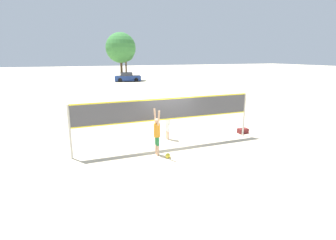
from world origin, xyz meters
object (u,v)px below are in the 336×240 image
Objects in this scene: player_spiker at (157,131)px; volleyball at (168,156)px; tree_right_cluster at (121,48)px; volleyball_net at (168,111)px; gear_bag at (243,131)px; parked_car_near at (127,77)px; tree_left_cluster at (126,53)px; player_blocker at (168,120)px.

volleyball is (0.30, -0.51, -0.96)m from player_spiker.
volleyball is 37.36m from tree_right_cluster.
player_spiker is 9.69× the size of volleyball.
gear_bag is (4.68, 0.39, -1.57)m from volleyball_net.
tree_right_cluster is at bearing 105.82° from parked_car_near.
player_spiker is 36.35m from tree_left_cluster.
parked_car_near is at bearing 79.66° from volleyball.
tree_left_cluster is (0.36, 2.22, 3.92)m from parked_car_near.
volleyball_net reaches higher than player_spiker.
gear_bag is at bearing 19.26° from volleyball.
player_spiker is 1.13m from volleyball.
volleyball_net is at bearing -98.49° from tree_right_cluster.
volleyball_net is at bearing -99.76° from tree_left_cluster.
tree_left_cluster is (5.95, 34.59, 2.89)m from volleyball_net.
player_spiker is 36.79m from tree_right_cluster.
player_blocker is at bearing 172.59° from gear_bag.
volleyball_net is 4.95m from gear_bag.
volleyball is 5.57m from gear_bag.
player_spiker is at bearing -100.89° from tree_left_cluster.
volleyball_net is at bearing -20.32° from player_blocker.
volleyball_net is 35.66m from tree_right_cluster.
tree_left_cluster is at bearing 87.87° from gear_bag.
volleyball is at bearing -148.91° from player_spiker.
tree_left_cluster is (6.83, 35.53, 3.52)m from player_spiker.
tree_right_cluster reaches higher than tree_left_cluster.
volleyball is at bearing -21.26° from player_blocker.
player_spiker is 5.80m from gear_bag.
player_blocker is at bearing 68.74° from volleyball.
volleyball_net is 1.46× the size of tree_left_cluster.
tree_right_cluster is at bearing 171.86° from player_blocker.
gear_bag is at bearing -90.92° from tree_right_cluster.
volleyball_net reaches higher than player_blocker.
parked_car_near is 0.55× the size of tree_right_cluster.
tree_left_cluster is 0.75× the size of tree_right_cluster.
player_spiker is 1.04× the size of player_blocker.
tree_left_cluster reaches higher than player_spiker.
player_blocker is at bearing -98.14° from tree_right_cluster.
tree_right_cluster is at bearing 81.51° from volleyball_net.
player_blocker is 3.56× the size of gear_bag.
tree_right_cluster reaches higher than volleyball.
volleyball_net is 4.33× the size of player_spiker.
tree_right_cluster is at bearing 146.12° from tree_left_cluster.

